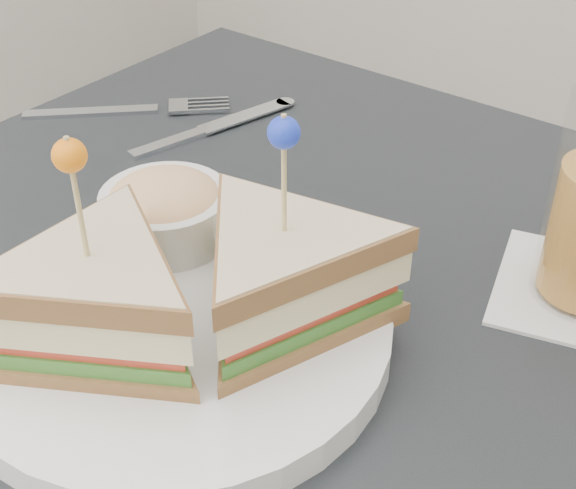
# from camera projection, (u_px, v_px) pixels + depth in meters

# --- Properties ---
(table) EXTENTS (0.80, 0.80, 0.75)m
(table) POSITION_uv_depth(u_px,v_px,m) (270.00, 376.00, 0.63)
(table) COLOR black
(table) RESTS_ON ground
(plate_meal) EXTENTS (0.33, 0.31, 0.17)m
(plate_meal) POSITION_uv_depth(u_px,v_px,m) (185.00, 289.00, 0.52)
(plate_meal) COLOR white
(plate_meal) RESTS_ON table
(cutlery_fork) EXTENTS (0.17, 0.16, 0.01)m
(cutlery_fork) POSITION_uv_depth(u_px,v_px,m) (138.00, 109.00, 0.84)
(cutlery_fork) COLOR silver
(cutlery_fork) RESTS_ON table
(cutlery_knife) EXTENTS (0.06, 0.19, 0.01)m
(cutlery_knife) POSITION_uv_depth(u_px,v_px,m) (209.00, 129.00, 0.80)
(cutlery_knife) COLOR silver
(cutlery_knife) RESTS_ON table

